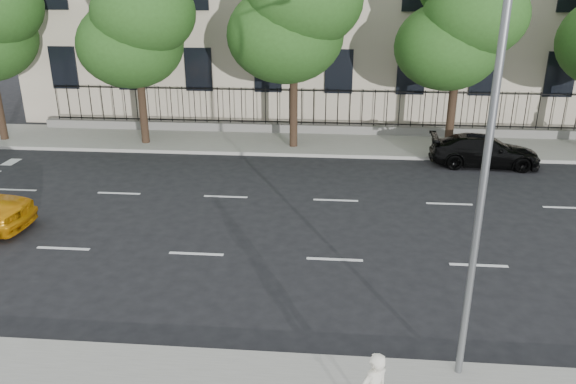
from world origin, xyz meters
name	(u,v)px	position (x,y,z in m)	size (l,w,h in m)	color
ground	(334,308)	(0.00, 0.00, 0.00)	(120.00, 120.00, 0.00)	black
far_sidewalk	(337,144)	(0.00, 14.00, 0.07)	(60.00, 4.00, 0.15)	gray
lane_markings	(335,226)	(0.00, 4.75, 0.01)	(49.60, 4.62, 0.01)	silver
iron_fence	(337,123)	(0.00, 15.70, 0.65)	(30.00, 0.50, 2.20)	slate
street_light	(483,120)	(2.50, -1.77, 5.15)	(0.25, 3.32, 8.05)	slate
tree_b	(136,16)	(-8.96, 13.36, 5.84)	(5.53, 5.12, 8.97)	#382619
tree_c	(295,3)	(-1.96, 13.36, 6.41)	(5.89, 5.50, 9.80)	#382619
tree_d	(461,18)	(5.04, 13.36, 5.84)	(5.34, 4.94, 8.84)	#382619
black_sedan	(484,151)	(6.18, 11.50, 0.65)	(1.83, 4.49, 1.30)	black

